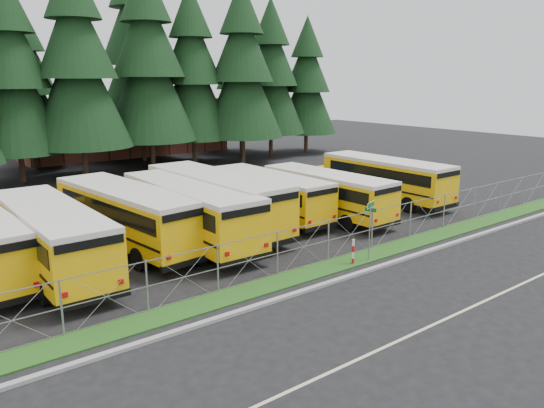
{
  "coord_description": "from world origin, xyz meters",
  "views": [
    {
      "loc": [
        -17.42,
        -17.84,
        8.31
      ],
      "look_at": [
        -0.4,
        4.0,
        1.7
      ],
      "focal_mm": 35.0,
      "sensor_mm": 36.0,
      "label": 1
    }
  ],
  "objects": [
    {
      "name": "conifer_12",
      "position": [
        5.57,
        33.1,
        10.59
      ],
      "size": [
        9.58,
        9.58,
        21.19
      ],
      "primitive_type": null,
      "color": "black",
      "rests_on": "ground"
    },
    {
      "name": "conifer_3",
      "position": [
        -7.35,
        27.99,
        8.3
      ],
      "size": [
        7.5,
        7.5,
        16.6
      ],
      "primitive_type": null,
      "color": "black",
      "rests_on": "ground"
    },
    {
      "name": "bus_east",
      "position": [
        10.51,
        5.77,
        1.48
      ],
      "size": [
        2.75,
        11.32,
        2.96
      ],
      "primitive_type": null,
      "rotation": [
        0.0,
        0.0,
        0.01
      ],
      "color": "#FFB808",
      "rests_on": "ground"
    },
    {
      "name": "chainlink_fence",
      "position": [
        0.0,
        -1.0,
        1.0
      ],
      "size": [
        44.0,
        0.1,
        2.0
      ],
      "primitive_type": null,
      "color": "#979B9F",
      "rests_on": "ground"
    },
    {
      "name": "grass_verge",
      "position": [
        0.0,
        -1.7,
        0.03
      ],
      "size": [
        50.0,
        1.4,
        0.06
      ],
      "primitive_type": "cube",
      "color": "#194513",
      "rests_on": "ground"
    },
    {
      "name": "bus_3",
      "position": [
        -4.77,
        5.57,
        1.57
      ],
      "size": [
        3.01,
        12.02,
        3.14
      ],
      "primitive_type": null,
      "rotation": [
        0.0,
        0.0,
        -0.02
      ],
      "color": "#FFB808",
      "rests_on": "ground"
    },
    {
      "name": "brick_building",
      "position": [
        6.0,
        40.0,
        3.0
      ],
      "size": [
        22.0,
        10.0,
        6.0
      ],
      "primitive_type": "cube",
      "color": "brown",
      "rests_on": "ground"
    },
    {
      "name": "bus_6",
      "position": [
        4.3,
        5.04,
        1.4
      ],
      "size": [
        2.84,
        10.73,
        2.79
      ],
      "primitive_type": null,
      "rotation": [
        0.0,
        0.0,
        0.03
      ],
      "color": "#FFB808",
      "rests_on": "ground"
    },
    {
      "name": "striped_bollard",
      "position": [
        -0.44,
        -2.05,
        0.6
      ],
      "size": [
        0.11,
        0.11,
        1.2
      ],
      "primitive_type": "cylinder",
      "color": "#B20C0C",
      "rests_on": "ground"
    },
    {
      "name": "conifer_9",
      "position": [
        22.92,
        27.6,
        7.47
      ],
      "size": [
        6.76,
        6.76,
        14.94
      ],
      "primitive_type": null,
      "color": "black",
      "rests_on": "ground"
    },
    {
      "name": "conifer_5",
      "position": [
        3.86,
        27.43,
        9.27
      ],
      "size": [
        8.38,
        8.38,
        18.53
      ],
      "primitive_type": null,
      "color": "black",
      "rests_on": "ground"
    },
    {
      "name": "conifer_11",
      "position": [
        -4.81,
        34.3,
        7.55
      ],
      "size": [
        6.82,
        6.82,
        15.09
      ],
      "primitive_type": null,
      "color": "black",
      "rests_on": "ground"
    },
    {
      "name": "conifer_13",
      "position": [
        16.91,
        31.87,
        7.82
      ],
      "size": [
        7.07,
        7.07,
        15.64
      ],
      "primitive_type": null,
      "color": "black",
      "rests_on": "ground"
    },
    {
      "name": "ground",
      "position": [
        0.0,
        0.0,
        0.0
      ],
      "size": [
        120.0,
        120.0,
        0.0
      ],
      "primitive_type": "plane",
      "color": "black",
      "rests_on": "ground"
    },
    {
      "name": "bus_5",
      "position": [
        1.43,
        6.92,
        1.39
      ],
      "size": [
        2.61,
        10.6,
        2.77
      ],
      "primitive_type": null,
      "rotation": [
        0.0,
        0.0,
        0.01
      ],
      "color": "#FFB808",
      "rests_on": "ground"
    },
    {
      "name": "conifer_4",
      "position": [
        -2.64,
        26.75,
        9.13
      ],
      "size": [
        8.25,
        8.25,
        18.25
      ],
      "primitive_type": null,
      "color": "black",
      "rests_on": "ground"
    },
    {
      "name": "street_sign",
      "position": [
        0.55,
        -2.11,
        2.03
      ],
      "size": [
        0.79,
        0.52,
        2.81
      ],
      "color": "#979B9F",
      "rests_on": "ground"
    },
    {
      "name": "conifer_7",
      "position": [
        12.81,
        25.66,
        8.78
      ],
      "size": [
        7.94,
        7.94,
        17.56
      ],
      "primitive_type": null,
      "color": "black",
      "rests_on": "ground"
    },
    {
      "name": "conifer_6",
      "position": [
        8.56,
        27.96,
        8.51
      ],
      "size": [
        7.7,
        7.7,
        17.02
      ],
      "primitive_type": null,
      "color": "black",
      "rests_on": "ground"
    },
    {
      "name": "road_lane_line",
      "position": [
        0.0,
        -8.0,
        0.01
      ],
      "size": [
        50.0,
        0.12,
        0.01
      ],
      "primitive_type": "cube",
      "color": "beige",
      "rests_on": "ground"
    },
    {
      "name": "curb",
      "position": [
        0.0,
        -3.1,
        0.06
      ],
      "size": [
        50.0,
        0.25,
        0.12
      ],
      "primitive_type": "cube",
      "color": "gray",
      "rests_on": "ground"
    },
    {
      "name": "bus_1",
      "position": [
        -11.59,
        5.3,
        1.53
      ],
      "size": [
        2.81,
        11.72,
        3.07
      ],
      "primitive_type": null,
      "rotation": [
        0.0,
        0.0,
        -0.0
      ],
      "color": "#FFB808",
      "rests_on": "ground"
    },
    {
      "name": "bus_2",
      "position": [
        -7.59,
        6.75,
        1.56
      ],
      "size": [
        4.07,
        12.1,
        3.11
      ],
      "primitive_type": null,
      "rotation": [
        0.0,
        0.0,
        0.11
      ],
      "color": "#FFB808",
      "rests_on": "ground"
    },
    {
      "name": "bus_4",
      "position": [
        -2.51,
        6.69,
        1.62
      ],
      "size": [
        3.19,
        12.39,
        3.23
      ],
      "primitive_type": null,
      "rotation": [
        0.0,
        0.0,
        0.02
      ],
      "color": "#FFB808",
      "rests_on": "ground"
    },
    {
      "name": "conifer_8",
      "position": [
        18.25,
        28.13,
        8.27
      ],
      "size": [
        7.48,
        7.48,
        16.55
      ],
      "primitive_type": null,
      "color": "black",
      "rests_on": "ground"
    }
  ]
}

